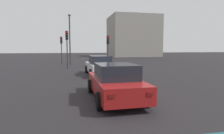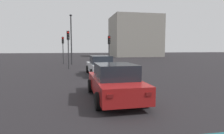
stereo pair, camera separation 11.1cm
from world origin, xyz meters
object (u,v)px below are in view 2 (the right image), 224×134
(traffic_light_near_right, at_px, (109,45))
(traffic_light_far_left, at_px, (68,42))
(car_white_lead, at_px, (100,66))
(car_red_second, at_px, (114,82))
(traffic_light_near_left, at_px, (63,44))
(street_lamp_kerbside, at_px, (71,35))

(traffic_light_near_right, relative_size, traffic_light_far_left, 0.90)
(traffic_light_near_right, xyz_separation_m, traffic_light_far_left, (-0.57, 4.41, 0.28))
(car_white_lead, bearing_deg, car_red_second, 174.61)
(car_white_lead, xyz_separation_m, traffic_light_near_left, (11.30, 3.48, 1.91))
(car_white_lead, distance_m, traffic_light_far_left, 5.97)
(traffic_light_near_left, xyz_separation_m, street_lamp_kerbside, (-1.19, -1.12, 1.22))
(car_red_second, distance_m, traffic_light_near_right, 13.27)
(traffic_light_far_left, xyz_separation_m, street_lamp_kerbside, (5.17, -0.27, 1.05))
(car_red_second, height_order, traffic_light_near_left, traffic_light_near_left)
(car_red_second, xyz_separation_m, traffic_light_near_left, (18.74, 3.02, 1.93))
(car_white_lead, relative_size, traffic_light_far_left, 1.19)
(car_red_second, height_order, street_lamp_kerbside, street_lamp_kerbside)
(street_lamp_kerbside, bearing_deg, car_white_lead, -166.91)
(car_white_lead, relative_size, street_lamp_kerbside, 0.72)
(traffic_light_near_right, bearing_deg, traffic_light_near_left, -133.62)
(traffic_light_near_left, xyz_separation_m, traffic_light_near_right, (-5.79, -5.26, -0.11))
(car_red_second, bearing_deg, street_lamp_kerbside, 5.62)
(traffic_light_far_left, bearing_deg, traffic_light_near_left, -176.76)
(traffic_light_near_right, distance_m, traffic_light_far_left, 4.45)
(traffic_light_near_right, height_order, street_lamp_kerbside, street_lamp_kerbside)
(traffic_light_near_left, bearing_deg, car_red_second, 2.36)
(traffic_light_near_left, xyz_separation_m, traffic_light_far_left, (-6.36, -0.85, 0.17))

